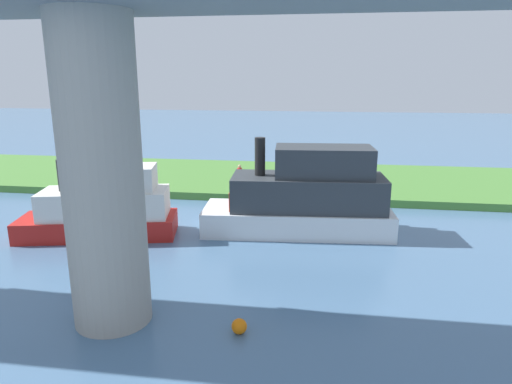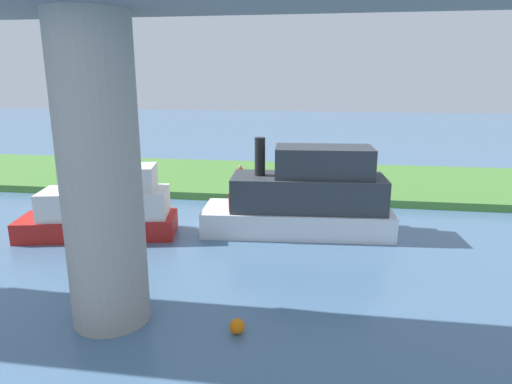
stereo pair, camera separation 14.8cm
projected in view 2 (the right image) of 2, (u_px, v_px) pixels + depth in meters
ground_plane at (288, 204)px, 29.32m from camera, size 160.00×160.00×0.00m
grassy_bank at (295, 180)px, 35.00m from camera, size 80.00×12.00×0.50m
bridge_pylon at (101, 177)px, 14.23m from camera, size 2.51×2.51×9.86m
person_on_bank at (240, 174)px, 32.45m from camera, size 0.48×0.48×1.39m
mooring_post at (315, 184)px, 30.47m from camera, size 0.20×0.20×0.96m
riverboat_paddlewheel at (304, 198)px, 23.58m from camera, size 9.96×3.95×4.98m
skiff_small at (112, 206)px, 27.08m from camera, size 4.10×2.28×1.29m
houseboat_blue at (103, 208)px, 23.17m from camera, size 8.20×4.22×4.00m
marker_buoy at (237, 326)px, 14.50m from camera, size 0.50×0.50×0.50m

